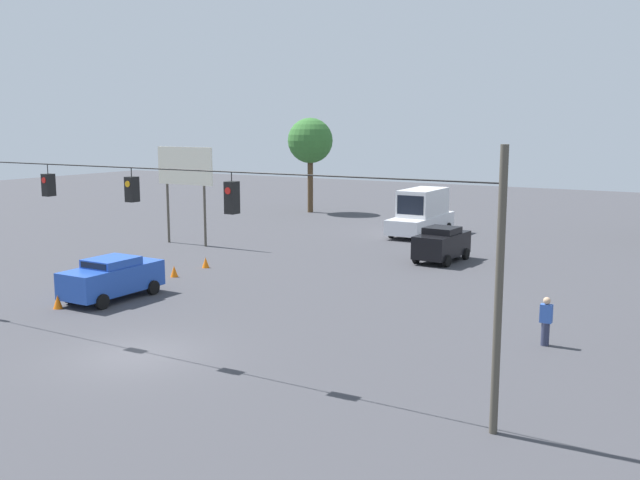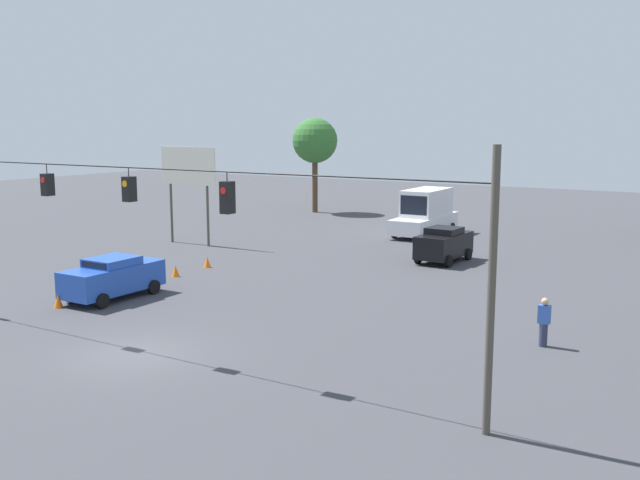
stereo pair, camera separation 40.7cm
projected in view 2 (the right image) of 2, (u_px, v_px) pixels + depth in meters
name	position (u px, v px, depth m)	size (l,w,h in m)	color
ground_plane	(133.00, 354.00, 23.54)	(140.00, 140.00, 0.00)	#3D3D42
overhead_signal_span	(133.00, 226.00, 22.93)	(24.10, 0.38, 7.06)	#4C473D
sedan_black_oncoming_deep	(444.00, 244.00, 39.26)	(2.22, 4.04, 1.92)	black
box_truck_white_withflow_deep	(425.00, 212.00, 48.93)	(2.64, 7.09, 3.13)	silver
sedan_blue_parked_shoulder	(113.00, 277.00, 30.98)	(2.12, 4.59, 1.82)	#234CB2
traffic_cone_nearest	(58.00, 301.00, 29.49)	(0.38, 0.38, 0.56)	orange
traffic_cone_second	(104.00, 290.00, 31.52)	(0.38, 0.38, 0.56)	orange
traffic_cone_third	(142.00, 280.00, 33.56)	(0.38, 0.38, 0.56)	orange
traffic_cone_fourth	(176.00, 271.00, 35.54)	(0.38, 0.38, 0.56)	orange
traffic_cone_fifth	(207.00, 262.00, 37.80)	(0.38, 0.38, 0.56)	orange
roadside_billboard	(188.00, 173.00, 44.52)	(4.32, 0.16, 6.13)	#4C473D
pedestrian	(544.00, 322.00, 24.26)	(0.40, 0.28, 1.70)	#2D334C
tree_horizon_left	(315.00, 141.00, 60.68)	(3.84, 3.84, 8.07)	#4C3823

